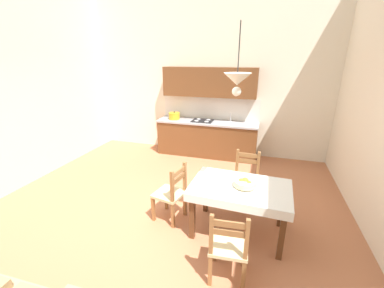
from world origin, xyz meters
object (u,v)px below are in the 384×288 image
at_px(dining_table, 240,195).
at_px(dining_chair_tv_side, 171,194).
at_px(kitchen_cabinetry, 207,123).
at_px(dining_chair_kitchen_side, 245,180).
at_px(fruit_bowl, 245,183).
at_px(dining_chair_camera_side, 229,247).
at_px(pendant_lamp, 237,80).

bearing_deg(dining_table, dining_chair_tv_side, 179.10).
bearing_deg(kitchen_cabinetry, dining_chair_tv_side, -87.86).
relative_size(dining_chair_kitchen_side, fruit_bowl, 3.10).
xyz_separation_m(dining_chair_camera_side, dining_chair_kitchen_side, (0.04, 1.64, 0.00)).
relative_size(dining_table, dining_chair_tv_side, 1.49).
bearing_deg(dining_chair_camera_side, fruit_bowl, 84.69).
bearing_deg(fruit_bowl, dining_chair_camera_side, -95.31).
distance_m(dining_chair_tv_side, dining_chair_camera_side, 1.33).
bearing_deg(dining_chair_camera_side, pendant_lamp, 97.56).
bearing_deg(pendant_lamp, kitchen_cabinetry, 109.01).
distance_m(dining_chair_tv_side, pendant_lamp, 1.96).
bearing_deg(dining_chair_camera_side, dining_chair_tv_side, 139.68).
relative_size(dining_chair_camera_side, dining_chair_kitchen_side, 1.00).
xyz_separation_m(kitchen_cabinetry, dining_chair_tv_side, (0.11, -2.83, -0.41)).
xyz_separation_m(dining_chair_camera_side, pendant_lamp, (-0.10, 0.73, 1.73)).
height_order(dining_chair_tv_side, fruit_bowl, dining_chair_tv_side).
relative_size(dining_chair_camera_side, fruit_bowl, 3.10).
distance_m(kitchen_cabinetry, dining_chair_tv_side, 2.86).
bearing_deg(pendant_lamp, dining_chair_kitchen_side, 81.53).
bearing_deg(pendant_lamp, dining_chair_camera_side, -82.44).
bearing_deg(dining_table, dining_chair_kitchen_side, 88.65).
bearing_deg(dining_chair_tv_side, dining_chair_camera_side, -40.32).
distance_m(dining_chair_tv_side, dining_chair_kitchen_side, 1.31).
height_order(dining_chair_tv_side, dining_chair_kitchen_side, same).
xyz_separation_m(dining_chair_kitchen_side, fruit_bowl, (0.04, -0.81, 0.37)).
distance_m(dining_table, fruit_bowl, 0.20).
height_order(dining_chair_camera_side, dining_chair_kitchen_side, same).
xyz_separation_m(dining_chair_tv_side, dining_chair_camera_side, (1.01, -0.86, 0.00)).
bearing_deg(fruit_bowl, kitchen_cabinetry, 112.65).
relative_size(dining_chair_camera_side, pendant_lamp, 1.16).
distance_m(dining_chair_kitchen_side, pendant_lamp, 1.96).
height_order(dining_chair_kitchen_side, fruit_bowl, dining_chair_kitchen_side).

